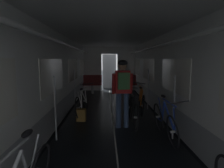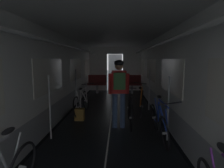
{
  "view_description": "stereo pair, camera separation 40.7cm",
  "coord_description": "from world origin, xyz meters",
  "px_view_note": "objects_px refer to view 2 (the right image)",
  "views": [
    {
      "loc": [
        -0.19,
        -1.97,
        1.73
      ],
      "look_at": [
        0.0,
        4.3,
        0.95
      ],
      "focal_mm": 31.26,
      "sensor_mm": 36.0,
      "label": 1
    },
    {
      "loc": [
        0.22,
        -1.97,
        1.73
      ],
      "look_at": [
        0.0,
        4.3,
        0.95
      ],
      "focal_mm": 31.26,
      "sensor_mm": 36.0,
      "label": 2
    }
  ],
  "objects_px": {
    "bicycle_black_in_aisle": "(130,111)",
    "bicycle_white": "(82,102)",
    "bicycle_blue": "(159,122)",
    "bicycle_orange": "(142,101)",
    "person_cyclist_aisle": "(119,86)",
    "bench_seat_far_right": "(132,82)",
    "backpack_on_floor": "(80,114)",
    "bench_seat_far_left": "(97,82)"
  },
  "relations": [
    {
      "from": "bicycle_black_in_aisle",
      "to": "bicycle_white",
      "type": "bearing_deg",
      "value": 146.69
    },
    {
      "from": "bench_seat_far_right",
      "to": "backpack_on_floor",
      "type": "height_order",
      "value": "bench_seat_far_right"
    },
    {
      "from": "bicycle_black_in_aisle",
      "to": "bench_seat_far_right",
      "type": "bearing_deg",
      "value": 85.73
    },
    {
      "from": "person_cyclist_aisle",
      "to": "backpack_on_floor",
      "type": "distance_m",
      "value": 1.56
    },
    {
      "from": "bench_seat_far_right",
      "to": "bicycle_black_in_aisle",
      "type": "bearing_deg",
      "value": -94.27
    },
    {
      "from": "person_cyclist_aisle",
      "to": "bicycle_black_in_aisle",
      "type": "distance_m",
      "value": 0.8
    },
    {
      "from": "backpack_on_floor",
      "to": "bench_seat_far_right",
      "type": "bearing_deg",
      "value": 68.79
    },
    {
      "from": "bench_seat_far_left",
      "to": "backpack_on_floor",
      "type": "relative_size",
      "value": 2.89
    },
    {
      "from": "bicycle_white",
      "to": "bench_seat_far_right",
      "type": "bearing_deg",
      "value": 65.07
    },
    {
      "from": "bicycle_black_in_aisle",
      "to": "backpack_on_floor",
      "type": "bearing_deg",
      "value": 166.98
    },
    {
      "from": "bicycle_black_in_aisle",
      "to": "backpack_on_floor",
      "type": "distance_m",
      "value": 1.48
    },
    {
      "from": "bicycle_blue",
      "to": "person_cyclist_aisle",
      "type": "relative_size",
      "value": 0.98
    },
    {
      "from": "bicycle_orange",
      "to": "bicycle_blue",
      "type": "xyz_separation_m",
      "value": [
        0.13,
        -2.15,
        -0.0
      ]
    },
    {
      "from": "bicycle_white",
      "to": "person_cyclist_aisle",
      "type": "relative_size",
      "value": 0.98
    },
    {
      "from": "bench_seat_far_right",
      "to": "bench_seat_far_left",
      "type": "bearing_deg",
      "value": 180.0
    },
    {
      "from": "bicycle_blue",
      "to": "backpack_on_floor",
      "type": "height_order",
      "value": "bicycle_blue"
    },
    {
      "from": "bicycle_blue",
      "to": "backpack_on_floor",
      "type": "bearing_deg",
      "value": 147.67
    },
    {
      "from": "bicycle_blue",
      "to": "bicycle_black_in_aisle",
      "type": "distance_m",
      "value": 1.1
    },
    {
      "from": "bench_seat_far_right",
      "to": "backpack_on_floor",
      "type": "xyz_separation_m",
      "value": [
        -1.8,
        -4.63,
        -0.4
      ]
    },
    {
      "from": "bicycle_white",
      "to": "backpack_on_floor",
      "type": "distance_m",
      "value": 0.68
    },
    {
      "from": "person_cyclist_aisle",
      "to": "bicycle_black_in_aisle",
      "type": "relative_size",
      "value": 1.02
    },
    {
      "from": "bicycle_blue",
      "to": "bicycle_white",
      "type": "relative_size",
      "value": 1.0
    },
    {
      "from": "bench_seat_far_right",
      "to": "bicycle_white",
      "type": "bearing_deg",
      "value": -114.93
    },
    {
      "from": "bench_seat_far_right",
      "to": "bicycle_blue",
      "type": "distance_m",
      "value": 5.91
    },
    {
      "from": "person_cyclist_aisle",
      "to": "backpack_on_floor",
      "type": "xyz_separation_m",
      "value": [
        -1.12,
        0.6,
        -0.9
      ]
    },
    {
      "from": "bicycle_blue",
      "to": "person_cyclist_aisle",
      "type": "distance_m",
      "value": 1.31
    },
    {
      "from": "bench_seat_far_left",
      "to": "bicycle_orange",
      "type": "xyz_separation_m",
      "value": [
        1.87,
        -3.76,
        -0.19
      ]
    },
    {
      "from": "bicycle_orange",
      "to": "bicycle_blue",
      "type": "relative_size",
      "value": 1.0
    },
    {
      "from": "person_cyclist_aisle",
      "to": "backpack_on_floor",
      "type": "bearing_deg",
      "value": 152.08
    },
    {
      "from": "person_cyclist_aisle",
      "to": "bicycle_black_in_aisle",
      "type": "xyz_separation_m",
      "value": [
        0.3,
        0.27,
        -0.69
      ]
    },
    {
      "from": "bench_seat_far_left",
      "to": "backpack_on_floor",
      "type": "distance_m",
      "value": 4.65
    },
    {
      "from": "backpack_on_floor",
      "to": "bench_seat_far_left",
      "type": "bearing_deg",
      "value": 90.03
    },
    {
      "from": "bench_seat_far_left",
      "to": "bicycle_blue",
      "type": "bearing_deg",
      "value": -71.2
    },
    {
      "from": "bicycle_orange",
      "to": "bicycle_white",
      "type": "bearing_deg",
      "value": -173.16
    },
    {
      "from": "bicycle_orange",
      "to": "bicycle_black_in_aisle",
      "type": "relative_size",
      "value": 1.0
    },
    {
      "from": "bench_seat_far_right",
      "to": "bicycle_black_in_aisle",
      "type": "distance_m",
      "value": 4.98
    },
    {
      "from": "bicycle_orange",
      "to": "bicycle_black_in_aisle",
      "type": "xyz_separation_m",
      "value": [
        -0.45,
        -1.21,
        0.0
      ]
    },
    {
      "from": "bench_seat_far_left",
      "to": "person_cyclist_aisle",
      "type": "relative_size",
      "value": 0.57
    },
    {
      "from": "bicycle_blue",
      "to": "person_cyclist_aisle",
      "type": "bearing_deg",
      "value": 142.62
    },
    {
      "from": "person_cyclist_aisle",
      "to": "bench_seat_far_left",
      "type": "bearing_deg",
      "value": 102.16
    },
    {
      "from": "backpack_on_floor",
      "to": "bicycle_blue",
      "type": "bearing_deg",
      "value": -32.33
    },
    {
      "from": "bench_seat_far_left",
      "to": "person_cyclist_aisle",
      "type": "xyz_separation_m",
      "value": [
        1.13,
        -5.23,
        0.5
      ]
    }
  ]
}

